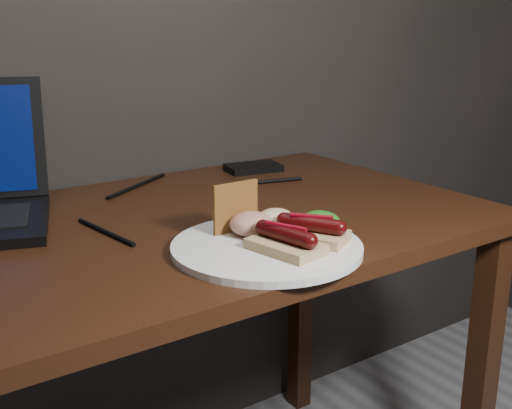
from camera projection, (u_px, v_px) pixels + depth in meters
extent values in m
cube|color=#341C0D|center=(122.00, 240.00, 1.12)|extent=(1.40, 0.70, 0.03)
cube|color=#341C0D|center=(480.00, 389.00, 1.34)|extent=(0.05, 0.05, 0.72)
cube|color=#341C0D|center=(301.00, 292.00, 1.82)|extent=(0.05, 0.05, 0.72)
cube|color=black|center=(253.00, 168.00, 1.56)|extent=(0.14, 0.10, 0.02)
cylinder|color=black|center=(106.00, 232.00, 1.10)|extent=(0.03, 0.18, 0.01)
cylinder|color=black|center=(137.00, 186.00, 1.41)|extent=(0.19, 0.12, 0.01)
cylinder|color=black|center=(273.00, 181.00, 1.45)|extent=(0.14, 0.04, 0.01)
cylinder|color=white|center=(267.00, 247.00, 1.03)|extent=(0.36, 0.36, 0.01)
cube|color=#CCBA78|center=(286.00, 247.00, 0.99)|extent=(0.09, 0.13, 0.02)
cylinder|color=#440408|center=(286.00, 234.00, 0.98)|extent=(0.04, 0.10, 0.02)
sphere|color=#440408|center=(310.00, 241.00, 0.95)|extent=(0.03, 0.02, 0.02)
sphere|color=#440408|center=(263.00, 227.00, 1.01)|extent=(0.03, 0.02, 0.02)
cylinder|color=#65040F|center=(286.00, 226.00, 0.98)|extent=(0.03, 0.07, 0.01)
cube|color=#CCBA78|center=(311.00, 236.00, 1.04)|extent=(0.12, 0.13, 0.02)
cylinder|color=#440408|center=(311.00, 224.00, 1.03)|extent=(0.07, 0.10, 0.02)
sphere|color=#440408|center=(339.00, 228.00, 1.01)|extent=(0.02, 0.02, 0.02)
sphere|color=#440408|center=(284.00, 220.00, 1.05)|extent=(0.03, 0.02, 0.02)
cylinder|color=#65040F|center=(311.00, 216.00, 1.03)|extent=(0.05, 0.06, 0.01)
cube|color=brown|center=(236.00, 207.00, 1.07)|extent=(0.09, 0.01, 0.08)
ellipsoid|color=#105110|center=(320.00, 223.00, 1.06)|extent=(0.07, 0.07, 0.04)
ellipsoid|color=maroon|center=(251.00, 224.00, 1.06)|extent=(0.07, 0.07, 0.04)
ellipsoid|color=beige|center=(276.00, 219.00, 1.09)|extent=(0.06, 0.06, 0.04)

